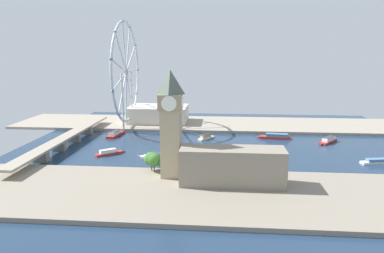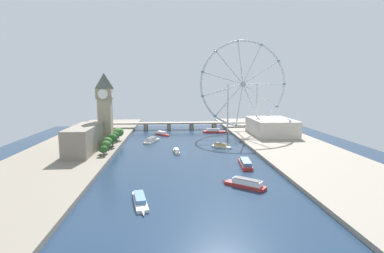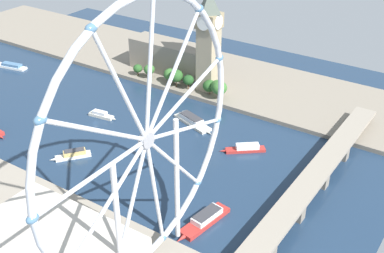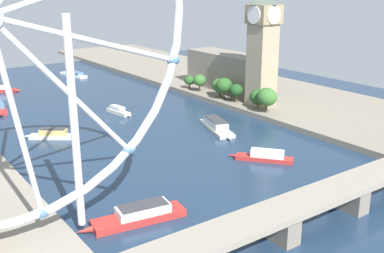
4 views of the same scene
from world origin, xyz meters
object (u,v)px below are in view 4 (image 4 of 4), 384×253
object	(u,v)px
clock_tower	(263,39)
tour_boat_3	(139,215)
tour_boat_5	(73,74)
parliament_block	(230,72)
tour_boat_4	(216,125)
river_bridge	(318,201)
tour_boat_1	(51,134)
tour_boat_2	(265,156)
tour_boat_6	(119,111)

from	to	relation	value
clock_tower	tour_boat_3	bearing A→B (deg)	31.58
tour_boat_3	tour_boat_5	bearing A→B (deg)	-99.24
parliament_block	tour_boat_5	world-z (taller)	parliament_block
tour_boat_3	tour_boat_4	xyz separation A→B (m)	(-82.92, -63.08, 0.03)
river_bridge	tour_boat_4	size ratio (longest dim) A/B	5.64
river_bridge	tour_boat_4	world-z (taller)	river_bridge
tour_boat_1	tour_boat_3	world-z (taller)	tour_boat_3
clock_tower	tour_boat_1	bearing A→B (deg)	-8.84
river_bridge	tour_boat_2	xyz separation A→B (m)	(-25.80, -50.51, -5.87)
river_bridge	tour_boat_1	xyz separation A→B (m)	(39.44, -135.06, -5.72)
parliament_block	tour_boat_3	world-z (taller)	parliament_block
river_bridge	tour_boat_2	size ratio (longest dim) A/B	8.32
river_bridge	tour_boat_2	world-z (taller)	river_bridge
clock_tower	tour_boat_2	distance (m)	97.04
tour_boat_3	parliament_block	bearing A→B (deg)	-130.72
river_bridge	tour_boat_6	bearing A→B (deg)	-93.29
river_bridge	tour_boat_6	distance (m)	156.58
tour_boat_5	tour_boat_2	bearing A→B (deg)	167.11
clock_tower	tour_boat_5	xyz separation A→B (m)	(53.06, -166.08, -40.93)
clock_tower	tour_boat_2	size ratio (longest dim) A/B	3.04
tour_boat_6	tour_boat_3	bearing A→B (deg)	-31.99
river_bridge	tour_boat_3	distance (m)	58.20
tour_boat_3	tour_boat_6	world-z (taller)	tour_boat_3
clock_tower	river_bridge	bearing A→B (deg)	53.65
tour_boat_6	tour_boat_4	bearing A→B (deg)	17.99
tour_boat_1	tour_boat_2	xyz separation A→B (m)	(-65.24, 84.55, -0.15)
river_bridge	tour_boat_6	xyz separation A→B (m)	(-8.97, -156.20, -6.09)
clock_tower	tour_boat_1	size ratio (longest dim) A/B	3.45
tour_boat_6	tour_boat_5	bearing A→B (deg)	162.05
tour_boat_3	tour_boat_6	xyz separation A→B (m)	(-55.15, -121.24, -0.48)
tour_boat_3	tour_boat_6	size ratio (longest dim) A/B	1.66
parliament_block	tour_boat_1	distance (m)	138.77
tour_boat_5	tour_boat_6	distance (m)	127.66
tour_boat_2	parliament_block	bearing A→B (deg)	-72.22
clock_tower	river_bridge	world-z (taller)	clock_tower
tour_boat_3	tour_boat_4	world-z (taller)	tour_boat_3
tour_boat_2	tour_boat_5	world-z (taller)	tour_boat_2
tour_boat_3	tour_boat_6	distance (m)	133.20
tour_boat_2	tour_boat_1	bearing A→B (deg)	-1.37
parliament_block	tour_boat_3	size ratio (longest dim) A/B	1.91
parliament_block	tour_boat_6	bearing A→B (deg)	1.69
tour_boat_4	tour_boat_6	xyz separation A→B (m)	(27.77, -58.16, -0.51)
tour_boat_1	tour_boat_2	bearing A→B (deg)	165.41
tour_boat_6	river_bridge	bearing A→B (deg)	-10.81
clock_tower	tour_boat_1	world-z (taller)	clock_tower
parliament_block	river_bridge	bearing A→B (deg)	58.67
tour_boat_1	tour_boat_3	bearing A→B (deg)	123.90
tour_boat_1	tour_boat_5	bearing A→B (deg)	-78.23
river_bridge	tour_boat_5	bearing A→B (deg)	-96.49
parliament_block	tour_boat_2	bearing A→B (deg)	56.80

